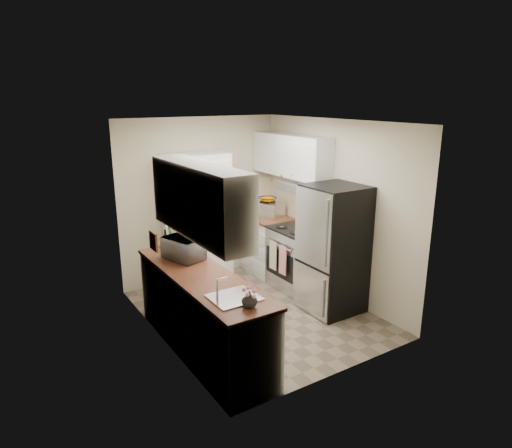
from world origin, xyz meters
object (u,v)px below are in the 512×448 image
at_px(pantry_cabinet, 198,221).
at_px(refrigerator, 333,249).
at_px(electric_range, 298,257).
at_px(microwave, 184,248).
at_px(wine_bottle, 166,242).
at_px(toaster_oven, 269,209).

distance_m(pantry_cabinet, refrigerator, 2.07).
height_order(electric_range, microwave, microwave).
xyz_separation_m(wine_bottle, toaster_oven, (2.03, 0.72, -0.01)).
relative_size(refrigerator, toaster_oven, 4.07).
height_order(electric_range, wine_bottle, wine_bottle).
height_order(refrigerator, toaster_oven, refrigerator).
bearing_deg(toaster_oven, wine_bottle, 177.12).
distance_m(microwave, wine_bottle, 0.37).
bearing_deg(wine_bottle, electric_range, -2.59).
distance_m(pantry_cabinet, wine_bottle, 1.18).
bearing_deg(pantry_cabinet, refrigerator, -56.54).
relative_size(pantry_cabinet, microwave, 4.20).
bearing_deg(toaster_oven, microwave, -173.32).
distance_m(electric_range, refrigerator, 0.88).
relative_size(microwave, toaster_oven, 1.14).
height_order(pantry_cabinet, microwave, pantry_cabinet).
xyz_separation_m(electric_range, wine_bottle, (-2.01, 0.09, 0.57)).
xyz_separation_m(pantry_cabinet, microwave, (-0.74, -1.20, 0.05)).
xyz_separation_m(refrigerator, toaster_oven, (0.06, 1.61, 0.19)).
height_order(pantry_cabinet, wine_bottle, pantry_cabinet).
relative_size(microwave, wine_bottle, 1.82).
distance_m(refrigerator, microwave, 1.97).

